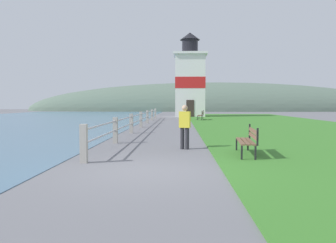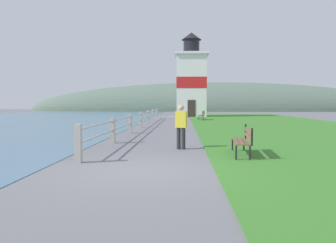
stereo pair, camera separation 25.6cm
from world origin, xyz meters
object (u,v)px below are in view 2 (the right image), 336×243
lighthouse (191,81)px  person_strolling (181,125)px  park_bench_midway (202,115)px  park_bench_near (244,139)px

lighthouse → person_strolling: size_ratio=6.42×
lighthouse → park_bench_midway: bearing=-84.5°
park_bench_midway → lighthouse: bearing=-76.6°
park_bench_near → park_bench_midway: bearing=-84.6°
lighthouse → person_strolling: lighthouse is taller
park_bench_midway → person_strolling: person_strolling is taller
park_bench_near → lighthouse: (-0.86, 29.49, 3.76)m
park_bench_midway → lighthouse: size_ratio=0.20×
park_bench_midway → person_strolling: (-1.85, -19.51, 0.31)m
park_bench_near → park_bench_midway: same height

